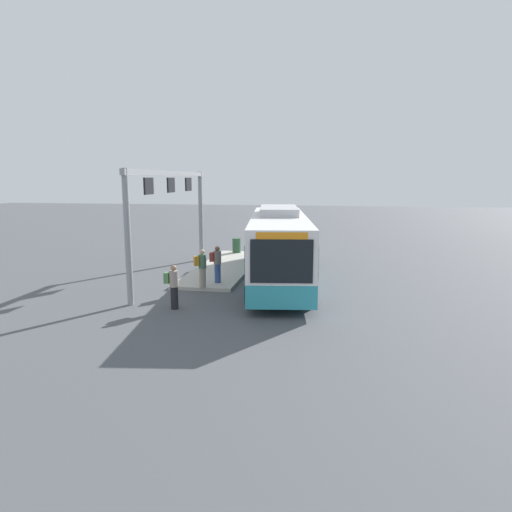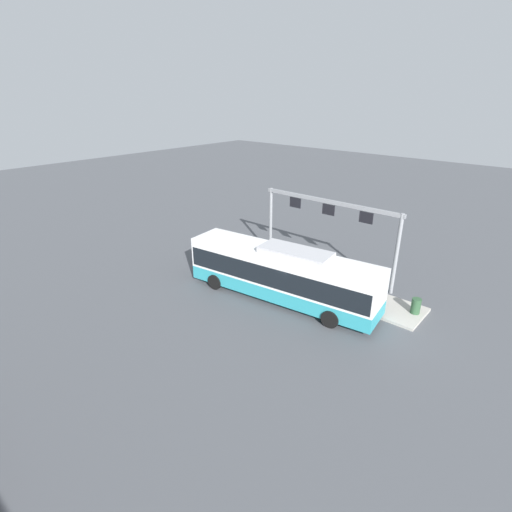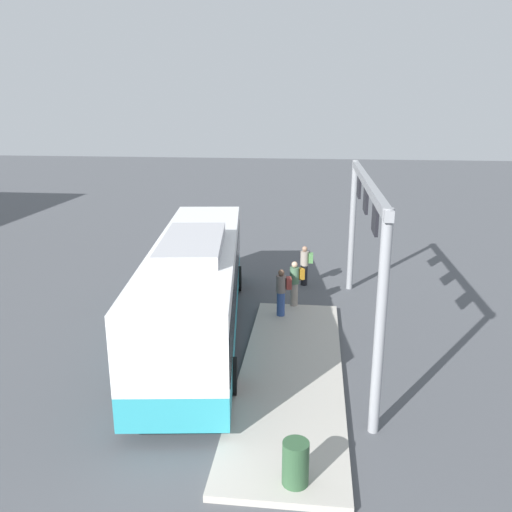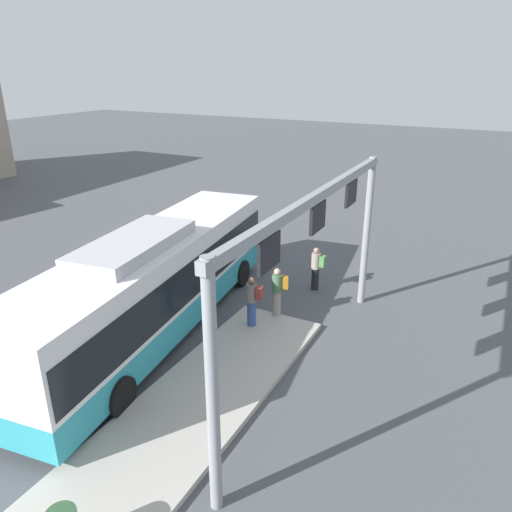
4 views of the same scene
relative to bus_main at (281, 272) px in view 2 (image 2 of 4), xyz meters
The scene contains 8 objects.
ground_plane 1.81m from the bus_main, ahead, with size 120.00×120.00×0.00m, color #4C4F54.
platform_curb 4.36m from the bus_main, 127.71° to the right, with size 10.00×2.80×0.16m, color #B2ADA3.
bus_main is the anchor object (origin of this frame).
person_boarding 6.30m from the bus_main, 32.42° to the right, with size 0.34×0.52×1.67m.
person_waiting_near 4.00m from the bus_main, 50.65° to the right, with size 0.53×0.61×1.67m.
person_waiting_mid 3.11m from the bus_main, 60.65° to the right, with size 0.40×0.57×1.67m.
platform_sign_gantry 5.53m from the bus_main, 88.71° to the right, with size 10.20×0.24×5.20m.
trash_bin 7.81m from the bus_main, 153.31° to the right, with size 0.52×0.52×0.90m, color #2D5133.
Camera 2 is at (-12.44, 16.63, 11.69)m, focal length 27.03 mm.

